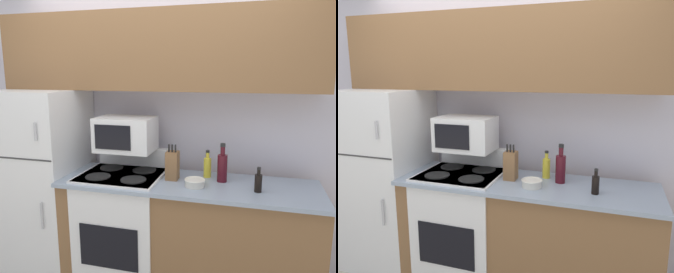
% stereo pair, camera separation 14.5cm
% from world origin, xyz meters
% --- Properties ---
extents(wall_back, '(8.00, 0.05, 2.55)m').
position_xyz_m(wall_back, '(0.00, 0.72, 1.27)').
color(wall_back, silver).
rests_on(wall_back, ground_plane).
extents(lower_cabinets, '(1.97, 0.62, 0.93)m').
position_xyz_m(lower_cabinets, '(0.33, 0.29, 0.46)').
color(lower_cabinets, brown).
rests_on(lower_cabinets, ground_plane).
extents(refrigerator, '(0.67, 0.71, 1.61)m').
position_xyz_m(refrigerator, '(-0.99, 0.34, 0.80)').
color(refrigerator, white).
rests_on(refrigerator, ground_plane).
extents(upper_cabinets, '(2.64, 0.34, 0.62)m').
position_xyz_m(upper_cabinets, '(0.00, 0.53, 1.92)').
color(upper_cabinets, brown).
rests_on(upper_cabinets, refrigerator).
extents(stove, '(0.66, 0.60, 1.11)m').
position_xyz_m(stove, '(-0.21, 0.28, 0.49)').
color(stove, white).
rests_on(stove, ground_plane).
extents(microwave, '(0.47, 0.33, 0.28)m').
position_xyz_m(microwave, '(-0.21, 0.39, 1.25)').
color(microwave, white).
rests_on(microwave, stove).
extents(knife_block, '(0.09, 0.11, 0.28)m').
position_xyz_m(knife_block, '(0.21, 0.31, 1.04)').
color(knife_block, brown).
rests_on(knife_block, lower_cabinets).
extents(bowl, '(0.16, 0.16, 0.06)m').
position_xyz_m(bowl, '(0.41, 0.18, 0.96)').
color(bowl, silver).
rests_on(bowl, lower_cabinets).
extents(bottle_soy_sauce, '(0.05, 0.05, 0.18)m').
position_xyz_m(bottle_soy_sauce, '(0.86, 0.19, 1.00)').
color(bottle_soy_sauce, black).
rests_on(bottle_soy_sauce, lower_cabinets).
extents(bottle_cooking_spray, '(0.06, 0.06, 0.22)m').
position_xyz_m(bottle_cooking_spray, '(0.46, 0.43, 1.01)').
color(bottle_cooking_spray, gold).
rests_on(bottle_cooking_spray, lower_cabinets).
extents(bottle_wine_red, '(0.08, 0.08, 0.30)m').
position_xyz_m(bottle_wine_red, '(0.59, 0.35, 1.04)').
color(bottle_wine_red, '#470F19').
rests_on(bottle_wine_red, lower_cabinets).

